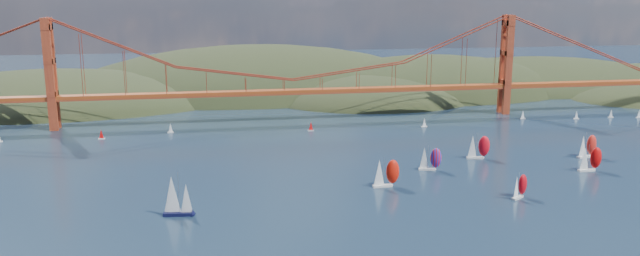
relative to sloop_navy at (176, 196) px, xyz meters
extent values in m
ellipsoid|color=black|center=(-84.76, 218.33, -17.31)|extent=(240.00, 140.00, 64.00)
ellipsoid|color=black|center=(45.24, 258.33, -22.91)|extent=(300.00, 180.00, 96.00)
ellipsoid|color=black|center=(165.24, 228.33, -19.41)|extent=(220.00, 140.00, 76.00)
ellipsoid|color=black|center=(115.24, 198.33, -14.51)|extent=(140.00, 110.00, 48.00)
ellipsoid|color=black|center=(255.24, 248.33, -16.61)|extent=(260.00, 160.00, 60.00)
cube|color=#993D14|center=(55.24, 138.33, 9.89)|extent=(440.00, 7.00, 1.60)
cube|color=maroon|center=(55.24, 138.33, 8.69)|extent=(440.00, 7.00, 0.80)
cube|color=maroon|center=(-64.76, 138.33, 21.39)|extent=(4.00, 8.50, 55.00)
cube|color=maroon|center=(175.24, 138.33, 21.39)|extent=(4.00, 8.50, 55.00)
cube|color=black|center=(0.34, -0.04, -5.58)|extent=(9.09, 3.58, 1.06)
cylinder|color=#99999E|center=(0.78, -0.10, 1.34)|extent=(0.13, 0.13, 12.77)
cone|color=white|center=(-1.24, 0.16, 0.70)|extent=(5.54, 5.54, 11.24)
cone|color=white|center=(2.97, -0.38, -0.58)|extent=(3.96, 3.96, 8.94)
cube|color=white|center=(69.47, 16.60, -5.70)|extent=(6.82, 2.16, 0.81)
cylinder|color=#99999E|center=(69.81, 16.61, -0.23)|extent=(0.10, 0.10, 10.12)
cone|color=white|center=(68.26, 16.55, -0.74)|extent=(3.93, 3.93, 8.91)
ellipsoid|color=red|center=(73.18, 16.74, -0.74)|extent=(4.84, 3.15, 8.50)
cube|color=silver|center=(109.75, -3.77, -5.78)|extent=(5.37, 4.24, 0.65)
cylinder|color=#99999E|center=(109.98, -3.63, -1.39)|extent=(0.08, 0.08, 8.13)
cone|color=white|center=(108.93, -4.31, -1.80)|extent=(4.20, 4.20, 7.16)
ellipsoid|color=#B7050E|center=(112.25, -2.14, -1.80)|extent=(4.48, 4.07, 6.83)
cube|color=white|center=(151.53, 21.79, -5.72)|extent=(6.51, 1.95, 0.78)
cylinder|color=#99999E|center=(151.85, 21.79, -0.48)|extent=(0.10, 0.10, 9.71)
cone|color=white|center=(150.37, 21.76, -0.96)|extent=(3.70, 3.70, 8.55)
ellipsoid|color=#C80605|center=(155.09, 21.86, -0.96)|extent=(4.59, 2.94, 8.16)
cube|color=silver|center=(117.39, 46.84, -5.71)|extent=(6.82, 2.59, 0.80)
cylinder|color=#99999E|center=(117.72, 46.80, -0.32)|extent=(0.10, 0.10, 9.98)
cone|color=white|center=(116.20, 46.97, -0.82)|extent=(4.12, 4.12, 8.78)
ellipsoid|color=red|center=(121.03, 46.43, -0.82)|extent=(4.95, 3.43, 8.38)
cube|color=white|center=(162.51, 40.27, -5.72)|extent=(6.76, 3.29, 0.78)
cylinder|color=#99999E|center=(162.82, 40.34, -0.44)|extent=(0.10, 0.10, 9.77)
cone|color=white|center=(161.37, 39.99, -0.93)|extent=(4.40, 4.40, 8.60)
ellipsoid|color=red|center=(165.99, 41.10, -0.93)|extent=(5.10, 3.85, 8.21)
cube|color=white|center=(92.15, 34.22, -5.74)|extent=(6.32, 2.98, 0.73)
cylinder|color=#99999E|center=(92.45, 34.15, -0.81)|extent=(0.09, 0.09, 9.14)
cone|color=white|center=(91.08, 34.46, -1.26)|extent=(4.07, 4.07, 8.04)
ellipsoid|color=red|center=(95.42, 33.50, -1.26)|extent=(4.74, 3.54, 7.68)
cube|color=silver|center=(-38.77, 111.19, -5.86)|extent=(3.00, 1.00, 0.50)
cone|color=red|center=(-38.77, 111.19, -3.51)|extent=(2.00, 2.00, 4.20)
cube|color=silver|center=(-7.77, 119.10, -5.86)|extent=(3.00, 1.00, 0.50)
cone|color=white|center=(-7.77, 119.10, -3.51)|extent=(2.00, 2.00, 4.20)
cube|color=silver|center=(177.84, 120.51, -5.86)|extent=(3.00, 1.00, 0.50)
cone|color=white|center=(177.84, 120.51, -3.51)|extent=(2.00, 2.00, 4.20)
cube|color=silver|center=(206.14, 114.88, -5.86)|extent=(3.00, 1.00, 0.50)
cone|color=white|center=(206.14, 114.88, -3.51)|extent=(2.00, 2.00, 4.20)
cube|color=silver|center=(227.10, 115.33, -5.86)|extent=(3.00, 1.00, 0.50)
cone|color=white|center=(227.10, 115.33, -3.51)|extent=(2.00, 2.00, 4.20)
cube|color=silver|center=(241.73, 111.95, -5.86)|extent=(3.00, 1.00, 0.50)
cone|color=white|center=(241.73, 111.95, -3.51)|extent=(2.00, 2.00, 4.20)
cube|color=silver|center=(118.19, 109.89, -5.86)|extent=(3.00, 1.00, 0.50)
cone|color=white|center=(118.19, 109.89, -3.51)|extent=(2.00, 2.00, 4.20)
cube|color=silver|center=(60.08, 111.23, -5.86)|extent=(3.00, 1.00, 0.50)
cone|color=red|center=(60.08, 111.23, -3.51)|extent=(2.00, 2.00, 4.20)
camera|label=1|loc=(10.43, -184.77, 59.75)|focal=35.00mm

